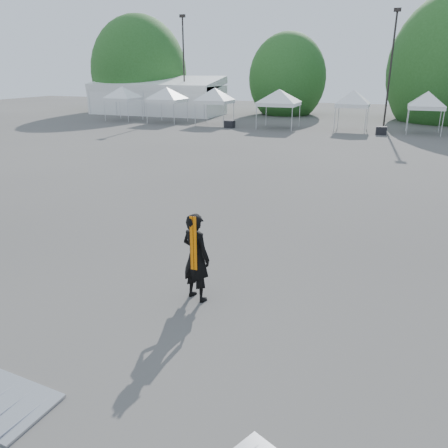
% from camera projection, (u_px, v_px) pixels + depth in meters
% --- Properties ---
extents(ground, '(120.00, 120.00, 0.00)m').
position_uv_depth(ground, '(237.00, 250.00, 12.67)').
color(ground, '#474442').
rests_on(ground, ground).
extents(marquee, '(15.00, 6.25, 4.23)m').
position_uv_depth(marquee, '(157.00, 97.00, 50.21)').
color(marquee, white).
rests_on(marquee, ground).
extents(light_pole_west, '(0.60, 0.25, 10.30)m').
position_uv_depth(light_pole_west, '(184.00, 61.00, 46.71)').
color(light_pole_west, black).
rests_on(light_pole_west, ground).
extents(light_pole_east, '(0.60, 0.25, 9.80)m').
position_uv_depth(light_pole_east, '(391.00, 62.00, 37.98)').
color(light_pole_east, black).
rests_on(light_pole_east, ground).
extents(tree_far_w, '(4.80, 4.80, 7.30)m').
position_uv_depth(tree_far_w, '(139.00, 73.00, 53.33)').
color(tree_far_w, '#382314').
rests_on(tree_far_w, ground).
extents(tree_mid_w, '(4.16, 4.16, 6.33)m').
position_uv_depth(tree_mid_w, '(287.00, 79.00, 49.25)').
color(tree_mid_w, '#382314').
rests_on(tree_mid_w, ground).
extents(tent_a, '(4.10, 4.10, 3.88)m').
position_uv_depth(tent_a, '(122.00, 89.00, 43.70)').
color(tent_a, silver).
rests_on(tent_a, ground).
extents(tent_b, '(4.41, 4.41, 3.88)m').
position_uv_depth(tent_b, '(167.00, 90.00, 41.94)').
color(tent_b, silver).
rests_on(tent_b, ground).
extents(tent_c, '(4.22, 4.22, 3.88)m').
position_uv_depth(tent_c, '(215.00, 91.00, 40.37)').
color(tent_c, silver).
rests_on(tent_c, ground).
extents(tent_d, '(4.69, 4.69, 3.88)m').
position_uv_depth(tent_d, '(279.00, 92.00, 37.72)').
color(tent_d, silver).
rests_on(tent_d, ground).
extents(tent_e, '(3.78, 3.78, 3.88)m').
position_uv_depth(tent_e, '(354.00, 93.00, 36.42)').
color(tent_e, silver).
rests_on(tent_e, ground).
extents(tent_f, '(3.82, 3.82, 3.88)m').
position_uv_depth(tent_f, '(428.00, 95.00, 34.35)').
color(tent_f, silver).
rests_on(tent_f, ground).
extents(man, '(0.87, 0.72, 2.05)m').
position_uv_depth(man, '(196.00, 257.00, 9.67)').
color(man, black).
rests_on(man, ground).
extents(crate_west, '(0.88, 0.72, 0.64)m').
position_uv_depth(crate_west, '(230.00, 124.00, 38.86)').
color(crate_west, black).
rests_on(crate_west, ground).
extents(crate_mid, '(0.86, 0.69, 0.64)m').
position_uv_depth(crate_mid, '(381.00, 131.00, 34.79)').
color(crate_mid, black).
rests_on(crate_mid, ground).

